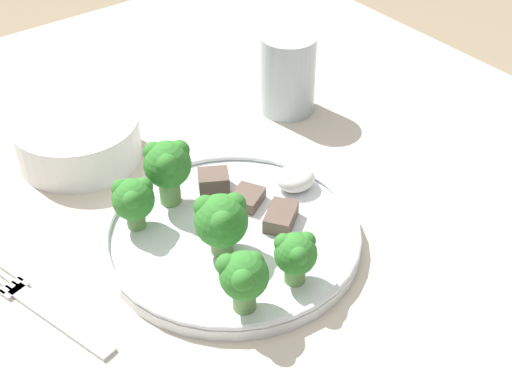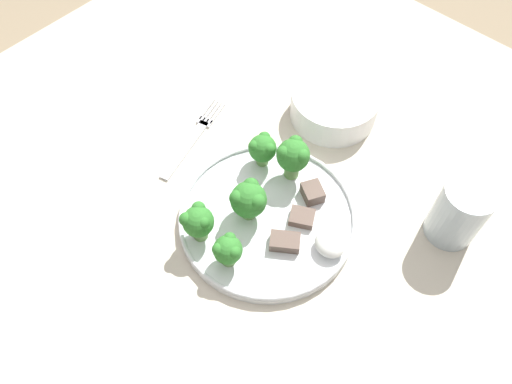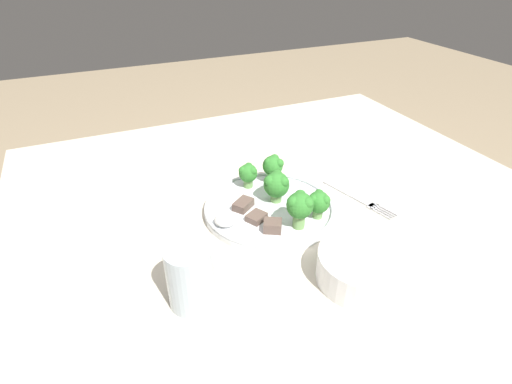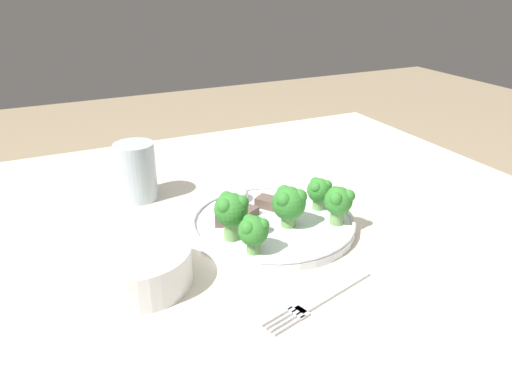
{
  "view_description": "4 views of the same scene",
  "coord_description": "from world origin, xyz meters",
  "px_view_note": "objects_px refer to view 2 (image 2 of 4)",
  "views": [
    {
      "loc": [
        -0.25,
        -0.45,
        1.2
      ],
      "look_at": [
        0.07,
        -0.04,
        0.78
      ],
      "focal_mm": 50.0,
      "sensor_mm": 36.0,
      "label": 1
    },
    {
      "loc": [
        0.27,
        -0.3,
        1.34
      ],
      "look_at": [
        0.02,
        -0.02,
        0.76
      ],
      "focal_mm": 35.0,
      "sensor_mm": 36.0,
      "label": 2
    },
    {
      "loc": [
        0.32,
        0.54,
        1.17
      ],
      "look_at": [
        0.08,
        -0.02,
        0.78
      ],
      "focal_mm": 28.0,
      "sensor_mm": 36.0,
      "label": 3
    },
    {
      "loc": [
        -0.55,
        0.28,
        1.09
      ],
      "look_at": [
        0.06,
        -0.01,
        0.78
      ],
      "focal_mm": 35.0,
      "sensor_mm": 36.0,
      "label": 4
    }
  ],
  "objects_px": {
    "drinking_glass": "(458,214)",
    "cream_bowl": "(334,105)",
    "fork": "(192,139)",
    "dinner_plate": "(267,218)"
  },
  "relations": [
    {
      "from": "drinking_glass",
      "to": "cream_bowl",
      "type": "bearing_deg",
      "value": 166.37
    },
    {
      "from": "fork",
      "to": "drinking_glass",
      "type": "relative_size",
      "value": 1.74
    },
    {
      "from": "dinner_plate",
      "to": "drinking_glass",
      "type": "bearing_deg",
      "value": 39.02
    },
    {
      "from": "fork",
      "to": "dinner_plate",
      "type": "bearing_deg",
      "value": -9.29
    },
    {
      "from": "cream_bowl",
      "to": "dinner_plate",
      "type": "bearing_deg",
      "value": -76.27
    },
    {
      "from": "drinking_glass",
      "to": "fork",
      "type": "bearing_deg",
      "value": -161.28
    },
    {
      "from": "fork",
      "to": "cream_bowl",
      "type": "xyz_separation_m",
      "value": [
        0.13,
        0.19,
        0.02
      ]
    },
    {
      "from": "cream_bowl",
      "to": "drinking_glass",
      "type": "xyz_separation_m",
      "value": [
        0.25,
        -0.06,
        0.02
      ]
    },
    {
      "from": "dinner_plate",
      "to": "fork",
      "type": "height_order",
      "value": "dinner_plate"
    },
    {
      "from": "dinner_plate",
      "to": "cream_bowl",
      "type": "relative_size",
      "value": 1.79
    }
  ]
}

